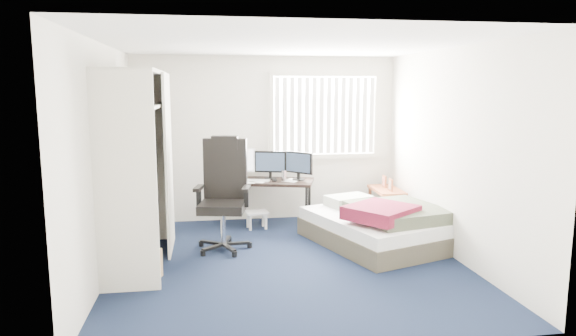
% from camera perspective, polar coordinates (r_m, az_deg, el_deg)
% --- Properties ---
extents(ground, '(4.20, 4.20, 0.00)m').
position_cam_1_polar(ground, '(6.11, -0.01, -10.44)').
color(ground, black).
rests_on(ground, ground).
extents(room_shell, '(4.20, 4.20, 4.20)m').
position_cam_1_polar(room_shell, '(5.79, -0.01, 3.81)').
color(room_shell, silver).
rests_on(room_shell, ground).
extents(window_assembly, '(1.72, 0.09, 1.32)m').
position_cam_1_polar(window_assembly, '(7.96, 4.10, 5.82)').
color(window_assembly, white).
rests_on(window_assembly, ground).
extents(closet, '(0.64, 1.84, 2.22)m').
position_cam_1_polar(closet, '(6.05, -16.27, 2.16)').
color(closet, beige).
rests_on(closet, ground).
extents(desk, '(1.49, 0.99, 1.13)m').
position_cam_1_polar(desk, '(7.61, -2.38, -1.01)').
color(desk, black).
rests_on(desk, ground).
extents(office_chair, '(0.79, 0.79, 1.42)m').
position_cam_1_polar(office_chair, '(6.57, -7.13, -4.18)').
color(office_chair, black).
rests_on(office_chair, ground).
extents(footstool, '(0.35, 0.29, 0.26)m').
position_cam_1_polar(footstool, '(7.48, -3.50, -5.25)').
color(footstool, white).
rests_on(footstool, ground).
extents(nightstand, '(0.39, 0.77, 0.70)m').
position_cam_1_polar(nightstand, '(7.87, 10.89, -2.74)').
color(nightstand, brown).
rests_on(nightstand, ground).
extents(bed, '(1.86, 2.14, 0.60)m').
position_cam_1_polar(bed, '(6.81, 10.03, -6.24)').
color(bed, '#464032').
rests_on(bed, ground).
extents(pine_box, '(0.48, 0.40, 0.31)m').
position_cam_1_polar(pine_box, '(5.76, -16.24, -10.41)').
color(pine_box, '#A37C51').
rests_on(pine_box, ground).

